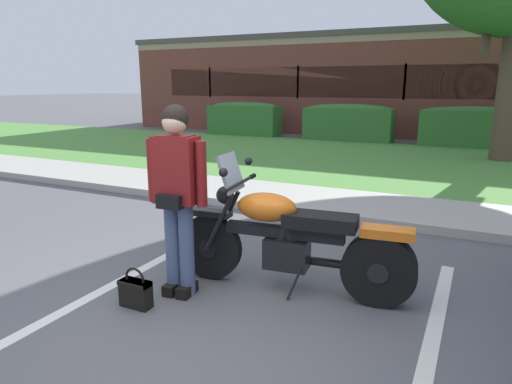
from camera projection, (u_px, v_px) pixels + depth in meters
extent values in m
plane|color=#565659|center=(186.00, 345.00, 3.29)|extent=(140.00, 140.00, 0.00)
cube|color=#ADA89E|center=(327.00, 215.00, 6.35)|extent=(60.00, 0.20, 0.12)
cube|color=#ADA89E|center=(343.00, 202.00, 7.10)|extent=(60.00, 1.50, 0.08)
cube|color=#518E3D|center=(389.00, 162.00, 10.80)|extent=(60.00, 6.95, 0.06)
cube|color=silver|center=(86.00, 299.00, 3.97)|extent=(0.20, 4.40, 0.01)
cylinder|color=black|center=(210.00, 247.00, 4.36)|extent=(0.65, 0.17, 0.64)
cylinder|color=black|center=(210.00, 247.00, 4.36)|extent=(0.19, 0.14, 0.18)
cylinder|color=black|center=(379.00, 269.00, 3.83)|extent=(0.66, 0.25, 0.64)
cylinder|color=black|center=(379.00, 269.00, 3.83)|extent=(0.20, 0.22, 0.18)
cube|color=black|center=(209.00, 213.00, 4.27)|extent=(0.45, 0.18, 0.06)
cube|color=orange|center=(388.00, 232.00, 3.73)|extent=(0.46, 0.24, 0.08)
cylinder|color=black|center=(219.00, 224.00, 4.17)|extent=(0.31, 0.08, 0.58)
cylinder|color=black|center=(225.00, 219.00, 4.32)|extent=(0.31, 0.08, 0.58)
sphere|color=black|center=(225.00, 195.00, 4.17)|extent=(0.17, 0.17, 0.17)
cylinder|color=black|center=(239.00, 184.00, 4.10)|extent=(0.11, 0.72, 0.03)
cylinder|color=black|center=(223.00, 192.00, 3.77)|extent=(0.05, 0.10, 0.04)
cylinder|color=black|center=(252.00, 176.00, 4.43)|extent=(0.05, 0.10, 0.04)
sphere|color=black|center=(223.00, 172.00, 3.79)|extent=(0.08, 0.08, 0.08)
sphere|color=black|center=(248.00, 161.00, 4.34)|extent=(0.08, 0.08, 0.08)
cube|color=#B2BCC6|center=(231.00, 172.00, 4.10)|extent=(0.18, 0.37, 0.35)
cube|color=black|center=(284.00, 232.00, 4.05)|extent=(1.10, 0.21, 0.10)
ellipsoid|color=orange|center=(266.00, 207.00, 4.06)|extent=(0.59, 0.38, 0.26)
cube|color=black|center=(320.00, 221.00, 3.91)|extent=(0.67, 0.34, 0.12)
cube|color=black|center=(287.00, 253.00, 4.09)|extent=(0.42, 0.28, 0.28)
cylinder|color=black|center=(284.00, 236.00, 4.06)|extent=(0.19, 0.14, 0.21)
cylinder|color=black|center=(291.00, 237.00, 4.04)|extent=(0.19, 0.14, 0.21)
cylinder|color=black|center=(329.00, 263.00, 4.12)|extent=(0.61, 0.14, 0.08)
cylinder|color=black|center=(351.00, 266.00, 4.05)|extent=(0.61, 0.14, 0.08)
cylinder|color=black|center=(294.00, 283.00, 3.95)|extent=(0.11, 0.13, 0.30)
cube|color=black|center=(187.00, 290.00, 4.05)|extent=(0.13, 0.25, 0.10)
cube|color=black|center=(174.00, 287.00, 4.10)|extent=(0.13, 0.25, 0.10)
cylinder|color=#47567A|center=(187.00, 250.00, 3.98)|extent=(0.14, 0.14, 0.86)
cylinder|color=#47567A|center=(173.00, 248.00, 4.03)|extent=(0.14, 0.14, 0.86)
cube|color=maroon|center=(176.00, 170.00, 3.84)|extent=(0.40, 0.25, 0.58)
cube|color=maroon|center=(175.00, 138.00, 3.77)|extent=(0.32, 0.23, 0.06)
sphere|color=beige|center=(174.00, 122.00, 3.74)|extent=(0.21, 0.21, 0.21)
sphere|color=black|center=(175.00, 118.00, 3.75)|extent=(0.23, 0.23, 0.23)
cube|color=black|center=(170.00, 201.00, 3.78)|extent=(0.23, 0.12, 0.12)
cylinder|color=maroon|center=(201.00, 174.00, 3.76)|extent=(0.09, 0.09, 0.56)
cylinder|color=maroon|center=(153.00, 170.00, 3.93)|extent=(0.09, 0.09, 0.56)
cube|color=black|center=(136.00, 294.00, 3.82)|extent=(0.28, 0.12, 0.24)
cube|color=black|center=(135.00, 283.00, 3.79)|extent=(0.28, 0.13, 0.04)
torus|color=black|center=(135.00, 279.00, 3.79)|extent=(0.20, 0.02, 0.20)
cylinder|color=#4C3D2D|center=(509.00, 97.00, 10.59)|extent=(0.57, 0.57, 3.16)
cylinder|color=#4C3D2D|center=(487.00, 29.00, 10.49)|extent=(0.20, 1.41, 1.36)
cube|color=#336B2D|center=(244.00, 121.00, 16.40)|extent=(2.66, 0.90, 1.10)
ellipsoid|color=#336B2D|center=(244.00, 106.00, 16.27)|extent=(2.53, 0.84, 0.28)
cube|color=#336B2D|center=(348.00, 125.00, 14.76)|extent=(2.88, 0.90, 1.10)
ellipsoid|color=#336B2D|center=(349.00, 108.00, 14.63)|extent=(2.73, 0.84, 0.28)
cube|color=#336B2D|center=(477.00, 130.00, 13.13)|extent=(3.21, 0.90, 1.10)
ellipsoid|color=#336B2D|center=(480.00, 111.00, 13.00)|extent=(3.05, 0.84, 0.28)
cube|color=brown|center=(420.00, 87.00, 19.27)|extent=(22.56, 9.60, 3.53)
cube|color=#998466|center=(408.00, 36.00, 14.72)|extent=(22.56, 0.10, 0.24)
cube|color=#4C4742|center=(424.00, 41.00, 18.83)|extent=(22.79, 9.69, 0.20)
cube|color=#1E282D|center=(405.00, 82.00, 15.06)|extent=(19.18, 0.06, 1.10)
cube|color=brown|center=(210.00, 82.00, 18.29)|extent=(0.08, 0.04, 1.20)
cube|color=brown|center=(298.00, 82.00, 16.67)|extent=(0.08, 0.04, 1.20)
cube|color=brown|center=(405.00, 82.00, 15.05)|extent=(0.08, 0.04, 1.20)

